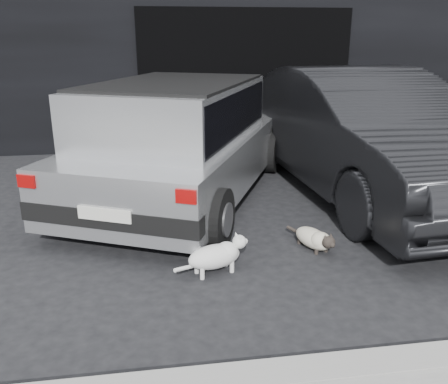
{
  "coord_description": "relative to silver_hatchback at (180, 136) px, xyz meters",
  "views": [
    {
      "loc": [
        -0.78,
        -5.01,
        2.15
      ],
      "look_at": [
        -0.09,
        -0.44,
        0.6
      ],
      "focal_mm": 38.0,
      "sensor_mm": 36.0,
      "label": 1
    }
  ],
  "objects": [
    {
      "name": "ground",
      "position": [
        0.43,
        -1.2,
        -0.86
      ],
      "size": [
        80.0,
        80.0,
        0.0
      ],
      "primitive_type": "plane",
      "color": "black",
      "rests_on": "ground"
    },
    {
      "name": "building_facade",
      "position": [
        1.43,
        4.8,
        1.64
      ],
      "size": [
        34.0,
        4.0,
        5.0
      ],
      "primitive_type": "cube",
      "color": "black",
      "rests_on": "ground"
    },
    {
      "name": "garage_opening",
      "position": [
        1.43,
        2.79,
        0.44
      ],
      "size": [
        4.0,
        0.1,
        2.6
      ],
      "primitive_type": "cube",
      "color": "black",
      "rests_on": "ground"
    },
    {
      "name": "curb",
      "position": [
        1.43,
        -3.8,
        -0.8
      ],
      "size": [
        18.0,
        0.25,
        0.12
      ],
      "primitive_type": "cube",
      "color": "gray",
      "rests_on": "ground"
    },
    {
      "name": "silver_hatchback",
      "position": [
        0.0,
        0.0,
        0.0
      ],
      "size": [
        3.53,
        4.69,
        1.58
      ],
      "rotation": [
        0.0,
        0.0,
        -0.43
      ],
      "color": "silver",
      "rests_on": "ground"
    },
    {
      "name": "second_car",
      "position": [
        2.5,
        -0.14,
        -0.01
      ],
      "size": [
        2.2,
        5.3,
        1.71
      ],
      "primitive_type": "imported",
      "rotation": [
        0.0,
        0.0,
        0.08
      ],
      "color": "black",
      "rests_on": "ground"
    },
    {
      "name": "cat_siamese",
      "position": [
        1.27,
        -1.88,
        -0.75
      ],
      "size": [
        0.39,
        0.69,
        0.25
      ],
      "rotation": [
        0.0,
        0.0,
        3.47
      ],
      "color": "beige",
      "rests_on": "ground"
    },
    {
      "name": "cat_white",
      "position": [
        0.2,
        -2.22,
        -0.69
      ],
      "size": [
        0.73,
        0.4,
        0.36
      ],
      "rotation": [
        0.0,
        0.0,
        -1.27
      ],
      "color": "silver",
      "rests_on": "ground"
    }
  ]
}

